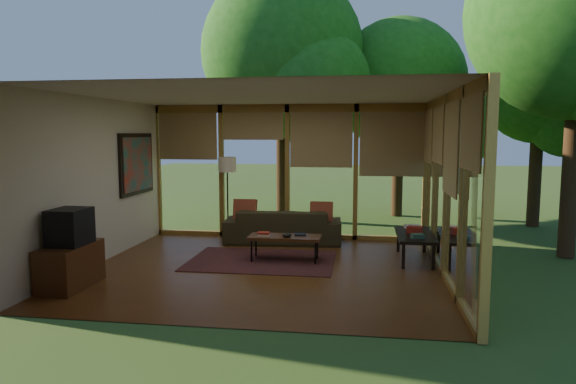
% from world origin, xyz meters
% --- Properties ---
extents(floor, '(5.50, 5.50, 0.00)m').
position_xyz_m(floor, '(0.00, 0.00, 0.00)').
color(floor, brown).
rests_on(floor, ground).
extents(ceiling, '(5.50, 5.50, 0.00)m').
position_xyz_m(ceiling, '(0.00, 0.00, 2.70)').
color(ceiling, silver).
rests_on(ceiling, ground).
extents(wall_left, '(0.04, 5.00, 2.70)m').
position_xyz_m(wall_left, '(-2.75, 0.00, 1.35)').
color(wall_left, beige).
rests_on(wall_left, ground).
extents(wall_front, '(5.50, 0.04, 2.70)m').
position_xyz_m(wall_front, '(0.00, -2.50, 1.35)').
color(wall_front, beige).
rests_on(wall_front, ground).
extents(window_wall_back, '(5.50, 0.12, 2.70)m').
position_xyz_m(window_wall_back, '(0.00, 2.50, 1.35)').
color(window_wall_back, olive).
rests_on(window_wall_back, ground).
extents(window_wall_right, '(0.12, 5.00, 2.70)m').
position_xyz_m(window_wall_right, '(2.75, 0.00, 1.35)').
color(window_wall_right, olive).
rests_on(window_wall_right, ground).
extents(tree_nw, '(3.88, 3.88, 6.02)m').
position_xyz_m(tree_nw, '(-0.46, 4.73, 4.06)').
color(tree_nw, '#3C2815').
rests_on(tree_nw, ground).
extents(tree_ne, '(3.34, 3.34, 5.03)m').
position_xyz_m(tree_ne, '(2.40, 5.78, 3.35)').
color(tree_ne, '#3C2815').
rests_on(tree_ne, ground).
extents(tree_far, '(2.57, 2.57, 4.46)m').
position_xyz_m(tree_far, '(5.42, 4.64, 3.16)').
color(tree_far, '#3C2815').
rests_on(tree_far, ground).
extents(rug, '(2.41, 1.71, 0.01)m').
position_xyz_m(rug, '(-0.13, 0.49, 0.01)').
color(rug, maroon).
rests_on(rug, floor).
extents(sofa, '(2.30, 1.03, 0.66)m').
position_xyz_m(sofa, '(-0.01, 2.00, 0.33)').
color(sofa, '#342F1A').
rests_on(sofa, floor).
extents(pillow_left, '(0.45, 0.24, 0.47)m').
position_xyz_m(pillow_left, '(-0.76, 1.95, 0.61)').
color(pillow_left, maroon).
rests_on(pillow_left, sofa).
extents(pillow_right, '(0.43, 0.23, 0.45)m').
position_xyz_m(pillow_right, '(0.74, 1.95, 0.60)').
color(pillow_right, maroon).
rests_on(pillow_right, sofa).
extents(ct_book_lower, '(0.23, 0.18, 0.03)m').
position_xyz_m(ct_book_lower, '(-0.10, 0.50, 0.44)').
color(ct_book_lower, beige).
rests_on(ct_book_lower, coffee_table).
extents(ct_book_upper, '(0.21, 0.17, 0.03)m').
position_xyz_m(ct_book_upper, '(-0.10, 0.50, 0.47)').
color(ct_book_upper, maroon).
rests_on(ct_book_upper, coffee_table).
extents(ct_book_side, '(0.21, 0.17, 0.03)m').
position_xyz_m(ct_book_side, '(0.50, 0.63, 0.44)').
color(ct_book_side, black).
rests_on(ct_book_side, coffee_table).
extents(ct_bowl, '(0.16, 0.16, 0.07)m').
position_xyz_m(ct_bowl, '(0.30, 0.45, 0.46)').
color(ct_bowl, black).
rests_on(ct_bowl, coffee_table).
extents(media_cabinet, '(0.50, 1.00, 0.60)m').
position_xyz_m(media_cabinet, '(-2.47, -1.34, 0.30)').
color(media_cabinet, '#532E16').
rests_on(media_cabinet, floor).
extents(television, '(0.45, 0.55, 0.50)m').
position_xyz_m(television, '(-2.45, -1.34, 0.85)').
color(television, black).
rests_on(television, media_cabinet).
extents(console_book_a, '(0.22, 0.18, 0.07)m').
position_xyz_m(console_book_a, '(2.40, 0.52, 0.49)').
color(console_book_a, '#315643').
rests_on(console_book_a, side_console).
extents(console_book_b, '(0.29, 0.25, 0.11)m').
position_xyz_m(console_book_b, '(2.40, 0.97, 0.51)').
color(console_book_b, maroon).
rests_on(console_book_b, side_console).
extents(console_book_c, '(0.29, 0.26, 0.07)m').
position_xyz_m(console_book_c, '(2.40, 1.37, 0.49)').
color(console_book_c, beige).
rests_on(console_book_c, side_console).
extents(floor_lamp, '(0.36, 0.36, 1.65)m').
position_xyz_m(floor_lamp, '(-1.20, 2.29, 1.41)').
color(floor_lamp, black).
rests_on(floor_lamp, floor).
extents(coffee_table, '(1.20, 0.50, 0.43)m').
position_xyz_m(coffee_table, '(0.25, 0.55, 0.39)').
color(coffee_table, '#532E16').
rests_on(coffee_table, floor).
extents(side_console, '(0.60, 1.40, 0.46)m').
position_xyz_m(side_console, '(2.40, 0.92, 0.41)').
color(side_console, black).
rests_on(side_console, floor).
extents(wall_painting, '(0.06, 1.35, 1.15)m').
position_xyz_m(wall_painting, '(-2.71, 1.40, 1.55)').
color(wall_painting, black).
rests_on(wall_painting, wall_left).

